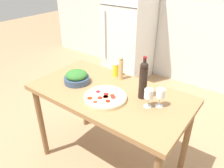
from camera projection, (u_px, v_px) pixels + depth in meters
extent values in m
plane|color=#9E7A56|center=(110.00, 162.00, 2.34)|extent=(14.00, 14.00, 0.00)
cube|color=silver|center=(200.00, 6.00, 3.27)|extent=(6.40, 0.06, 2.60)
cube|color=silver|center=(129.00, 28.00, 3.70)|extent=(0.69, 0.69, 1.81)
cube|color=black|center=(118.00, 6.00, 3.27)|extent=(0.67, 0.01, 0.01)
cylinder|color=#B2B2B7|center=(105.00, 36.00, 3.62)|extent=(0.02, 0.02, 0.81)
cube|color=olive|center=(109.00, 94.00, 1.92)|extent=(1.41, 0.76, 0.04)
cylinder|color=brown|center=(41.00, 124.00, 2.25)|extent=(0.06, 0.06, 0.84)
cylinder|color=brown|center=(84.00, 97.00, 2.69)|extent=(0.06, 0.06, 0.84)
cylinder|color=brown|center=(186.00, 142.00, 2.02)|extent=(0.06, 0.06, 0.84)
cylinder|color=black|center=(143.00, 83.00, 1.76)|extent=(0.07, 0.07, 0.27)
sphere|color=black|center=(144.00, 66.00, 1.69)|extent=(0.07, 0.07, 0.07)
cylinder|color=black|center=(145.00, 62.00, 1.68)|extent=(0.03, 0.03, 0.06)
cylinder|color=maroon|center=(145.00, 58.00, 1.66)|extent=(0.03, 0.03, 0.02)
cylinder|color=silver|center=(148.00, 106.00, 1.72)|extent=(0.06, 0.06, 0.00)
cylinder|color=silver|center=(148.00, 102.00, 1.70)|extent=(0.01, 0.01, 0.08)
cylinder|color=white|center=(149.00, 93.00, 1.66)|extent=(0.07, 0.07, 0.07)
cylinder|color=maroon|center=(149.00, 96.00, 1.67)|extent=(0.06, 0.06, 0.03)
cylinder|color=silver|center=(159.00, 106.00, 1.72)|extent=(0.06, 0.06, 0.00)
cylinder|color=silver|center=(160.00, 101.00, 1.70)|extent=(0.01, 0.01, 0.08)
cylinder|color=white|center=(161.00, 93.00, 1.66)|extent=(0.07, 0.07, 0.07)
cylinder|color=maroon|center=(160.00, 96.00, 1.67)|extent=(0.06, 0.06, 0.02)
cylinder|color=tan|center=(121.00, 70.00, 2.07)|extent=(0.05, 0.05, 0.19)
sphere|color=tan|center=(121.00, 59.00, 2.02)|extent=(0.04, 0.04, 0.04)
cylinder|color=#384C6B|center=(77.00, 80.00, 2.04)|extent=(0.24, 0.24, 0.06)
ellipsoid|color=#2D6628|center=(76.00, 75.00, 2.02)|extent=(0.20, 0.20, 0.08)
cylinder|color=beige|center=(105.00, 98.00, 1.81)|extent=(0.36, 0.36, 0.02)
torus|color=beige|center=(105.00, 97.00, 1.80)|extent=(0.36, 0.36, 0.03)
cylinder|color=red|center=(98.00, 92.00, 1.87)|extent=(0.04, 0.04, 0.01)
cylinder|color=#AE321B|center=(112.00, 95.00, 1.82)|extent=(0.04, 0.04, 0.01)
cylinder|color=red|center=(106.00, 94.00, 1.83)|extent=(0.04, 0.04, 0.01)
cylinder|color=red|center=(113.00, 97.00, 1.79)|extent=(0.04, 0.04, 0.01)
cylinder|color=#B6230D|center=(90.00, 98.00, 1.78)|extent=(0.04, 0.04, 0.01)
cylinder|color=#B6310B|center=(106.00, 97.00, 1.80)|extent=(0.05, 0.05, 0.01)
cylinder|color=red|center=(108.00, 101.00, 1.74)|extent=(0.04, 0.04, 0.01)
cylinder|color=red|center=(95.00, 102.00, 1.73)|extent=(0.03, 0.03, 0.01)
cylinder|color=red|center=(100.00, 98.00, 1.78)|extent=(0.04, 0.04, 0.01)
cylinder|color=#AD1717|center=(106.00, 97.00, 1.80)|extent=(0.04, 0.04, 0.01)
cylinder|color=yellow|center=(116.00, 70.00, 2.15)|extent=(0.07, 0.07, 0.13)
cylinder|color=white|center=(116.00, 63.00, 2.12)|extent=(0.07, 0.07, 0.01)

